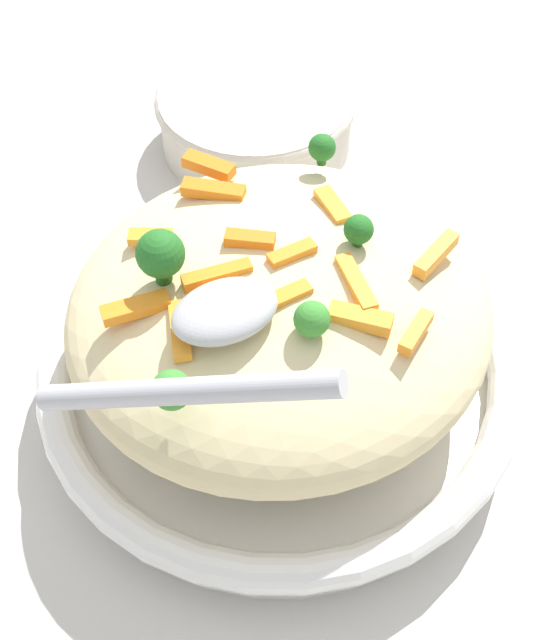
# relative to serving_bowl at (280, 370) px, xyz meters

# --- Properties ---
(ground_plane) EXTENTS (2.40, 2.40, 0.00)m
(ground_plane) POSITION_rel_serving_bowl_xyz_m (0.00, 0.00, -0.03)
(ground_plane) COLOR beige
(serving_bowl) EXTENTS (0.30, 0.30, 0.05)m
(serving_bowl) POSITION_rel_serving_bowl_xyz_m (0.00, 0.00, 0.00)
(serving_bowl) COLOR white
(serving_bowl) RESTS_ON ground_plane
(pasta_mound) EXTENTS (0.25, 0.24, 0.08)m
(pasta_mound) POSITION_rel_serving_bowl_xyz_m (0.00, 0.00, 0.06)
(pasta_mound) COLOR beige
(pasta_mound) RESTS_ON serving_bowl
(carrot_piece_0) EXTENTS (0.03, 0.01, 0.01)m
(carrot_piece_0) POSITION_rel_serving_bowl_xyz_m (-0.01, 0.00, 0.10)
(carrot_piece_0) COLOR orange
(carrot_piece_0) RESTS_ON pasta_mound
(carrot_piece_1) EXTENTS (0.04, 0.01, 0.01)m
(carrot_piece_1) POSITION_rel_serving_bowl_xyz_m (0.02, 0.02, 0.10)
(carrot_piece_1) COLOR orange
(carrot_piece_1) RESTS_ON pasta_mound
(carrot_piece_2) EXTENTS (0.02, 0.04, 0.01)m
(carrot_piece_2) POSITION_rel_serving_bowl_xyz_m (0.07, 0.02, 0.09)
(carrot_piece_2) COLOR orange
(carrot_piece_2) RESTS_ON pasta_mound
(carrot_piece_3) EXTENTS (0.04, 0.03, 0.01)m
(carrot_piece_3) POSITION_rel_serving_bowl_xyz_m (0.01, -0.07, 0.10)
(carrot_piece_3) COLOR orange
(carrot_piece_3) RESTS_ON pasta_mound
(carrot_piece_4) EXTENTS (0.03, 0.02, 0.01)m
(carrot_piece_4) POSITION_rel_serving_bowl_xyz_m (0.05, -0.05, 0.09)
(carrot_piece_4) COLOR orange
(carrot_piece_4) RESTS_ON pasta_mound
(carrot_piece_5) EXTENTS (0.01, 0.03, 0.01)m
(carrot_piece_5) POSITION_rel_serving_bowl_xyz_m (-0.05, -0.03, 0.10)
(carrot_piece_5) COLOR orange
(carrot_piece_5) RESTS_ON pasta_mound
(carrot_piece_6) EXTENTS (0.03, 0.02, 0.01)m
(carrot_piece_6) POSITION_rel_serving_bowl_xyz_m (0.01, -0.02, 0.10)
(carrot_piece_6) COLOR orange
(carrot_piece_6) RESTS_ON pasta_mound
(carrot_piece_7) EXTENTS (0.03, 0.03, 0.01)m
(carrot_piece_7) POSITION_rel_serving_bowl_xyz_m (-0.00, -0.09, 0.10)
(carrot_piece_7) COLOR orange
(carrot_piece_7) RESTS_ON pasta_mound
(carrot_piece_8) EXTENTS (0.03, 0.03, 0.01)m
(carrot_piece_8) POSITION_rel_serving_bowl_xyz_m (0.04, 0.02, 0.10)
(carrot_piece_8) COLOR orange
(carrot_piece_8) RESTS_ON pasta_mound
(carrot_piece_9) EXTENTS (0.04, 0.02, 0.01)m
(carrot_piece_9) POSITION_rel_serving_bowl_xyz_m (-0.08, 0.03, 0.10)
(carrot_piece_9) COLOR orange
(carrot_piece_9) RESTS_ON pasta_mound
(carrot_piece_10) EXTENTS (0.04, 0.01, 0.01)m
(carrot_piece_10) POSITION_rel_serving_bowl_xyz_m (0.08, -0.01, 0.09)
(carrot_piece_10) COLOR orange
(carrot_piece_10) RESTS_ON pasta_mound
(carrot_piece_11) EXTENTS (0.04, 0.01, 0.01)m
(carrot_piece_11) POSITION_rel_serving_bowl_xyz_m (0.03, -0.01, 0.10)
(carrot_piece_11) COLOR orange
(carrot_piece_11) RESTS_ON pasta_mound
(carrot_piece_12) EXTENTS (0.03, 0.03, 0.01)m
(carrot_piece_12) POSITION_rel_serving_bowl_xyz_m (-0.02, 0.05, 0.10)
(carrot_piece_12) COLOR orange
(carrot_piece_12) RESTS_ON pasta_mound
(carrot_piece_13) EXTENTS (0.01, 0.04, 0.01)m
(carrot_piece_13) POSITION_rel_serving_bowl_xyz_m (-0.03, 0.03, 0.10)
(carrot_piece_13) COLOR orange
(carrot_piece_13) RESTS_ON pasta_mound
(carrot_piece_14) EXTENTS (0.03, 0.02, 0.01)m
(carrot_piece_14) POSITION_rel_serving_bowl_xyz_m (-0.04, 0.07, 0.09)
(carrot_piece_14) COLOR orange
(carrot_piece_14) RESTS_ON pasta_mound
(broccoli_floret_0) EXTENTS (0.02, 0.02, 0.02)m
(broccoli_floret_0) POSITION_rel_serving_bowl_xyz_m (-0.06, -0.07, 0.10)
(broccoli_floret_0) COLOR #205B1C
(broccoli_floret_0) RESTS_ON pasta_mound
(broccoli_floret_1) EXTENTS (0.02, 0.02, 0.02)m
(broccoli_floret_1) POSITION_rel_serving_bowl_xyz_m (-0.04, 0.01, 0.11)
(broccoli_floret_1) COLOR #205B1C
(broccoli_floret_1) RESTS_ON pasta_mound
(broccoli_floret_2) EXTENTS (0.03, 0.03, 0.03)m
(broccoli_floret_2) POSITION_rel_serving_bowl_xyz_m (0.06, -0.02, 0.11)
(broccoli_floret_2) COLOR #205B1C
(broccoli_floret_2) RESTS_ON pasta_mound
(broccoli_floret_3) EXTENTS (0.02, 0.02, 0.02)m
(broccoli_floret_3) POSITION_rel_serving_bowl_xyz_m (0.09, 0.05, 0.10)
(broccoli_floret_3) COLOR #377928
(broccoli_floret_3) RESTS_ON pasta_mound
(broccoli_floret_4) EXTENTS (0.02, 0.02, 0.02)m
(broccoli_floret_4) POSITION_rel_serving_bowl_xyz_m (0.01, 0.05, 0.11)
(broccoli_floret_4) COLOR #377928
(broccoli_floret_4) RESTS_ON pasta_mound
(serving_spoon) EXTENTS (0.13, 0.12, 0.07)m
(serving_spoon) POSITION_rel_serving_bowl_xyz_m (0.06, 0.04, 0.11)
(serving_spoon) COLOR #B7B7BC
(serving_spoon) RESTS_ON pasta_mound
(companion_bowl) EXTENTS (0.16, 0.16, 0.05)m
(companion_bowl) POSITION_rel_serving_bowl_xyz_m (-0.10, -0.24, 0.00)
(companion_bowl) COLOR beige
(companion_bowl) RESTS_ON ground_plane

